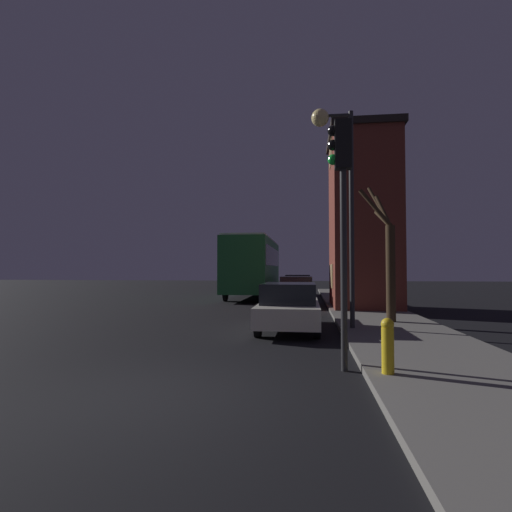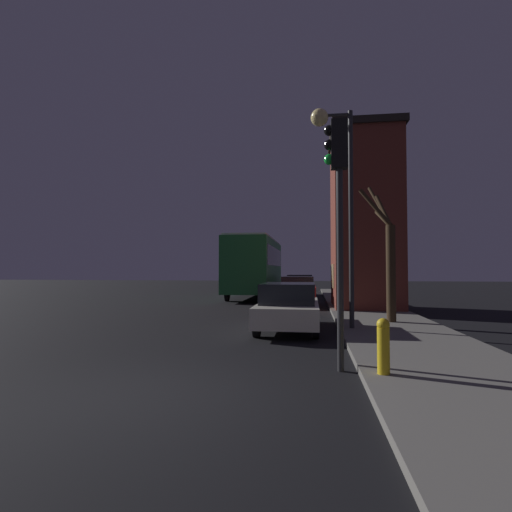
% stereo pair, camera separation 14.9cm
% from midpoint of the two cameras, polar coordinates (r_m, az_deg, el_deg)
% --- Properties ---
extents(ground_plane, '(120.00, 120.00, 0.00)m').
position_cam_midpoint_polar(ground_plane, '(6.34, -15.54, -18.71)').
color(ground_plane, black).
extents(sidewalk, '(3.16, 60.00, 0.14)m').
position_cam_midpoint_polar(sidewalk, '(6.37, 31.34, -17.77)').
color(sidewalk, '#605E59').
rests_on(sidewalk, ground).
extents(brick_building, '(3.10, 4.52, 8.08)m').
position_cam_midpoint_polar(brick_building, '(19.26, 14.78, 5.16)').
color(brick_building, brown).
rests_on(brick_building, sidewalk).
extents(streetlamp, '(1.23, 0.53, 6.51)m').
position_cam_midpoint_polar(streetlamp, '(12.36, 10.81, 12.97)').
color(streetlamp, '#28282B').
rests_on(streetlamp, sidewalk).
extents(traffic_light, '(0.43, 0.24, 4.59)m').
position_cam_midpoint_polar(traffic_light, '(7.57, 11.56, 9.08)').
color(traffic_light, '#28282B').
rests_on(traffic_light, ground).
extents(bare_tree, '(1.16, 1.09, 4.61)m').
position_cam_midpoint_polar(bare_tree, '(13.84, 18.02, -0.14)').
color(bare_tree, '#382819').
rests_on(bare_tree, sidewalk).
extents(bus, '(2.60, 10.19, 3.82)m').
position_cam_midpoint_polar(bus, '(26.26, -0.51, -1.02)').
color(bus, '#1E6B33').
rests_on(bus, ground).
extents(car_near_lane, '(1.76, 4.39, 1.43)m').
position_cam_midpoint_polar(car_near_lane, '(12.21, 4.43, -7.14)').
color(car_near_lane, beige).
rests_on(car_near_lane, ground).
extents(car_mid_lane, '(1.78, 4.27, 1.49)m').
position_cam_midpoint_polar(car_mid_lane, '(20.72, 5.62, -4.83)').
color(car_mid_lane, '#B21E19').
rests_on(car_mid_lane, ground).
extents(car_far_lane, '(1.87, 4.10, 1.48)m').
position_cam_midpoint_polar(car_far_lane, '(27.84, 5.85, -4.11)').
color(car_far_lane, '#B7BABF').
rests_on(car_far_lane, ground).
extents(fire_hydrant, '(0.21, 0.21, 0.91)m').
position_cam_midpoint_polar(fire_hydrant, '(6.99, 17.71, -11.93)').
color(fire_hydrant, gold).
rests_on(fire_hydrant, sidewalk).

